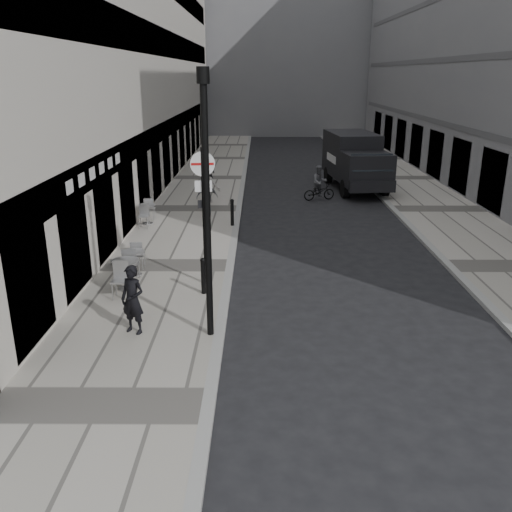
{
  "coord_description": "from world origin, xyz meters",
  "views": [
    {
      "loc": [
        0.94,
        -5.83,
        5.89
      ],
      "look_at": [
        0.85,
        7.47,
        1.4
      ],
      "focal_mm": 38.0,
      "sensor_mm": 36.0,
      "label": 1
    }
  ],
  "objects": [
    {
      "name": "building_left",
      "position": [
        -6.0,
        24.5,
        9.0
      ],
      "size": [
        4.0,
        45.0,
        18.0
      ],
      "primitive_type": "cube",
      "color": "beige",
      "rests_on": "ground"
    },
    {
      "name": "sign_post",
      "position": [
        -0.6,
        8.76,
        2.62
      ],
      "size": [
        0.67,
        0.14,
        3.91
      ],
      "rotation": [
        0.0,
        0.0,
        0.12
      ],
      "color": "black",
      "rests_on": "sidewalk"
    },
    {
      "name": "lamppost",
      "position": [
        -0.2,
        5.56,
        3.41
      ],
      "size": [
        0.27,
        0.27,
        5.91
      ],
      "color": "black",
      "rests_on": "sidewalk"
    },
    {
      "name": "cyclist",
      "position": [
        3.85,
        20.23,
        0.66
      ],
      "size": [
        1.65,
        0.96,
        1.69
      ],
      "rotation": [
        0.0,
        0.0,
        0.28
      ],
      "color": "black",
      "rests_on": "ground"
    },
    {
      "name": "bollard_far",
      "position": [
        -0.15,
        15.11,
        0.62
      ],
      "size": [
        0.13,
        0.13,
        1.0
      ],
      "primitive_type": "cylinder",
      "color": "black",
      "rests_on": "sidewalk"
    },
    {
      "name": "far_sidewalk",
      "position": [
        9.0,
        18.0,
        0.06
      ],
      "size": [
        4.0,
        60.0,
        0.12
      ],
      "primitive_type": "cube",
      "color": "#A39D93",
      "rests_on": "ground"
    },
    {
      "name": "building_far",
      "position": [
        1.5,
        56.0,
        11.0
      ],
      "size": [
        24.0,
        16.0,
        22.0
      ],
      "primitive_type": "cube",
      "color": "slate",
      "rests_on": "ground"
    },
    {
      "name": "pedestrian_c",
      "position": [
        -1.93,
        24.01,
        0.9
      ],
      "size": [
        0.86,
        0.67,
        1.56
      ],
      "primitive_type": "imported",
      "rotation": [
        0.0,
        0.0,
        3.4
      ],
      "color": "black",
      "rests_on": "sidewalk"
    },
    {
      "name": "bollard_near",
      "position": [
        -0.6,
        8.03,
        0.6
      ],
      "size": [
        0.13,
        0.13,
        0.96
      ],
      "primitive_type": "cylinder",
      "color": "black",
      "rests_on": "sidewalk"
    },
    {
      "name": "pedestrian_b",
      "position": [
        -1.45,
        19.23,
        1.0
      ],
      "size": [
        1.31,
        1.07,
        1.77
      ],
      "primitive_type": "imported",
      "rotation": [
        0.0,
        0.0,
        2.71
      ],
      "color": "#9E9792",
      "rests_on": "sidewalk"
    },
    {
      "name": "pedestrian_a",
      "position": [
        -1.3,
        16.84,
        0.89
      ],
      "size": [
        0.96,
        0.55,
        1.55
      ],
      "primitive_type": "imported",
      "rotation": [
        0.0,
        0.0,
        3.34
      ],
      "color": "slate",
      "rests_on": "sidewalk"
    },
    {
      "name": "cafe_table_mid",
      "position": [
        -2.83,
        9.46,
        0.57
      ],
      "size": [
        0.69,
        1.56,
        0.89
      ],
      "color": "silver",
      "rests_on": "sidewalk"
    },
    {
      "name": "walking_man",
      "position": [
        -1.99,
        5.65,
        0.94
      ],
      "size": [
        0.71,
        0.6,
        1.65
      ],
      "primitive_type": "imported",
      "rotation": [
        0.0,
        0.0,
        -0.42
      ],
      "color": "black",
      "rests_on": "sidewalk"
    },
    {
      "name": "cafe_table_far",
      "position": [
        -3.6,
        15.34,
        0.59
      ],
      "size": [
        0.73,
        1.64,
        0.93
      ],
      "color": "#BDBEC0",
      "rests_on": "sidewalk"
    },
    {
      "name": "sidewalk",
      "position": [
        -2.0,
        18.0,
        0.06
      ],
      "size": [
        4.0,
        60.0,
        0.12
      ],
      "primitive_type": "cube",
      "color": "#A39D93",
      "rests_on": "ground"
    },
    {
      "name": "cafe_table_near",
      "position": [
        -2.8,
        8.34,
        0.63
      ],
      "size": [
        0.78,
        1.76,
        1.0
      ],
      "color": "#A8A8AA",
      "rests_on": "sidewalk"
    },
    {
      "name": "panel_van",
      "position": [
        5.98,
        22.98,
        1.63
      ],
      "size": [
        2.87,
        6.34,
        2.9
      ],
      "rotation": [
        0.0,
        0.0,
        0.1
      ],
      "color": "black",
      "rests_on": "ground"
    }
  ]
}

